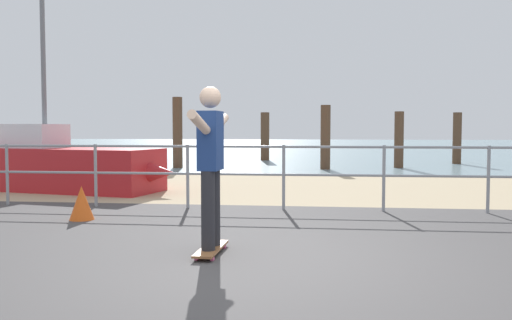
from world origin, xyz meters
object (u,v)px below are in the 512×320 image
at_px(skateboard, 211,249).
at_px(skateboarder, 211,157).
at_px(sailboat, 64,166).
at_px(traffic_cone, 82,204).

bearing_deg(skateboard, skateboarder, -68.20).
bearing_deg(skateboard, sailboat, 128.25).
bearing_deg(sailboat, skateboarder, -51.75).
xyz_separation_m(skateboarder, traffic_cone, (-2.23, 1.84, -0.77)).
distance_m(sailboat, traffic_cone, 4.02).
xyz_separation_m(skateboard, traffic_cone, (-2.23, 1.84, 0.18)).
height_order(sailboat, skateboarder, sailboat).
relative_size(skateboard, traffic_cone, 1.61).
relative_size(sailboat, skateboarder, 3.07).
relative_size(sailboat, skateboard, 6.28).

